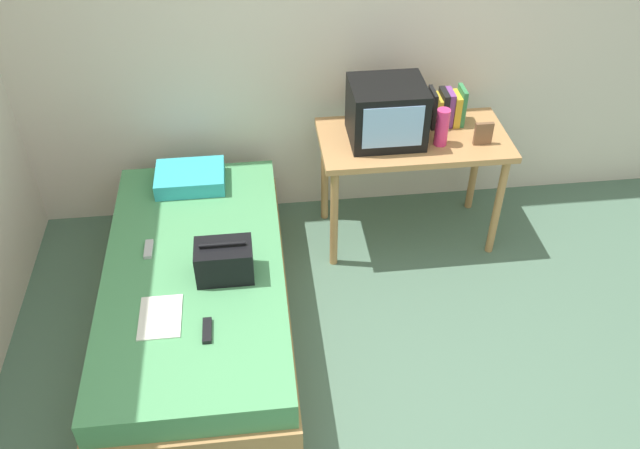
{
  "coord_description": "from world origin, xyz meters",
  "views": [
    {
      "loc": [
        -0.48,
        -1.91,
        2.96
      ],
      "look_at": [
        -0.14,
        0.96,
        0.59
      ],
      "focal_mm": 37.72,
      "sensor_mm": 36.0,
      "label": 1
    }
  ],
  "objects_px": {
    "pillow": "(190,178)",
    "picture_frame": "(483,134)",
    "magazine": "(160,317)",
    "handbag": "(224,261)",
    "water_bottle": "(442,127)",
    "remote_dark": "(207,331)",
    "tv": "(387,112)",
    "desk": "(413,151)",
    "remote_silver": "(149,249)",
    "bed": "(198,297)",
    "book_row": "(446,108)"
  },
  "relations": [
    {
      "from": "water_bottle",
      "to": "pillow",
      "type": "relative_size",
      "value": 0.55
    },
    {
      "from": "handbag",
      "to": "remote_silver",
      "type": "bearing_deg",
      "value": 150.08
    },
    {
      "from": "remote_silver",
      "to": "bed",
      "type": "bearing_deg",
      "value": -31.33
    },
    {
      "from": "tv",
      "to": "book_row",
      "type": "bearing_deg",
      "value": 18.05
    },
    {
      "from": "desk",
      "to": "remote_dark",
      "type": "relative_size",
      "value": 7.44
    },
    {
      "from": "water_bottle",
      "to": "remote_dark",
      "type": "relative_size",
      "value": 1.5
    },
    {
      "from": "magazine",
      "to": "remote_dark",
      "type": "bearing_deg",
      "value": -27.85
    },
    {
      "from": "picture_frame",
      "to": "handbag",
      "type": "distance_m",
      "value": 1.72
    },
    {
      "from": "desk",
      "to": "magazine",
      "type": "xyz_separation_m",
      "value": [
        -1.5,
        -1.06,
        -0.18
      ]
    },
    {
      "from": "book_row",
      "to": "picture_frame",
      "type": "bearing_deg",
      "value": -58.57
    },
    {
      "from": "tv",
      "to": "handbag",
      "type": "height_order",
      "value": "tv"
    },
    {
      "from": "bed",
      "to": "remote_dark",
      "type": "relative_size",
      "value": 12.82
    },
    {
      "from": "picture_frame",
      "to": "pillow",
      "type": "bearing_deg",
      "value": 173.95
    },
    {
      "from": "bed",
      "to": "water_bottle",
      "type": "height_order",
      "value": "water_bottle"
    },
    {
      "from": "desk",
      "to": "picture_frame",
      "type": "xyz_separation_m",
      "value": [
        0.39,
        -0.13,
        0.17
      ]
    },
    {
      "from": "bed",
      "to": "pillow",
      "type": "height_order",
      "value": "pillow"
    },
    {
      "from": "water_bottle",
      "to": "remote_silver",
      "type": "height_order",
      "value": "water_bottle"
    },
    {
      "from": "bed",
      "to": "picture_frame",
      "type": "xyz_separation_m",
      "value": [
        1.74,
        0.57,
        0.6
      ]
    },
    {
      "from": "desk",
      "to": "pillow",
      "type": "height_order",
      "value": "desk"
    },
    {
      "from": "handbag",
      "to": "magazine",
      "type": "bearing_deg",
      "value": -140.22
    },
    {
      "from": "remote_dark",
      "to": "pillow",
      "type": "bearing_deg",
      "value": 95.42
    },
    {
      "from": "bed",
      "to": "water_bottle",
      "type": "distance_m",
      "value": 1.73
    },
    {
      "from": "bed",
      "to": "remote_silver",
      "type": "distance_m",
      "value": 0.39
    },
    {
      "from": "magazine",
      "to": "handbag",
      "type": "bearing_deg",
      "value": 39.78
    },
    {
      "from": "water_bottle",
      "to": "magazine",
      "type": "relative_size",
      "value": 0.81
    },
    {
      "from": "pillow",
      "to": "picture_frame",
      "type": "bearing_deg",
      "value": -6.05
    },
    {
      "from": "remote_dark",
      "to": "magazine",
      "type": "bearing_deg",
      "value": 152.15
    },
    {
      "from": "pillow",
      "to": "magazine",
      "type": "bearing_deg",
      "value": -95.86
    },
    {
      "from": "water_bottle",
      "to": "remote_dark",
      "type": "height_order",
      "value": "water_bottle"
    },
    {
      "from": "pillow",
      "to": "handbag",
      "type": "height_order",
      "value": "handbag"
    },
    {
      "from": "handbag",
      "to": "remote_silver",
      "type": "distance_m",
      "value": 0.5
    },
    {
      "from": "picture_frame",
      "to": "remote_dark",
      "type": "relative_size",
      "value": 0.92
    },
    {
      "from": "water_bottle",
      "to": "bed",
      "type": "bearing_deg",
      "value": -158.04
    },
    {
      "from": "tv",
      "to": "pillow",
      "type": "distance_m",
      "value": 1.28
    },
    {
      "from": "bed",
      "to": "magazine",
      "type": "height_order",
      "value": "magazine"
    },
    {
      "from": "tv",
      "to": "handbag",
      "type": "relative_size",
      "value": 1.47
    },
    {
      "from": "book_row",
      "to": "desk",
      "type": "bearing_deg",
      "value": -148.5
    },
    {
      "from": "pillow",
      "to": "remote_silver",
      "type": "relative_size",
      "value": 2.94
    },
    {
      "from": "desk",
      "to": "magazine",
      "type": "bearing_deg",
      "value": -144.77
    },
    {
      "from": "magazine",
      "to": "remote_silver",
      "type": "distance_m",
      "value": 0.53
    },
    {
      "from": "bed",
      "to": "book_row",
      "type": "relative_size",
      "value": 8.39
    },
    {
      "from": "water_bottle",
      "to": "remote_dark",
      "type": "bearing_deg",
      "value": -142.25
    },
    {
      "from": "tv",
      "to": "remote_dark",
      "type": "height_order",
      "value": "tv"
    },
    {
      "from": "magazine",
      "to": "tv",
      "type": "bearing_deg",
      "value": 38.92
    },
    {
      "from": "water_bottle",
      "to": "magazine",
      "type": "bearing_deg",
      "value": -149.52
    },
    {
      "from": "book_row",
      "to": "picture_frame",
      "type": "height_order",
      "value": "book_row"
    },
    {
      "from": "desk",
      "to": "remote_silver",
      "type": "xyz_separation_m",
      "value": [
        -1.6,
        -0.55,
        -0.18
      ]
    },
    {
      "from": "pillow",
      "to": "water_bottle",
      "type": "bearing_deg",
      "value": -5.96
    },
    {
      "from": "handbag",
      "to": "pillow",
      "type": "bearing_deg",
      "value": 103.92
    },
    {
      "from": "picture_frame",
      "to": "remote_silver",
      "type": "bearing_deg",
      "value": -168.06
    }
  ]
}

